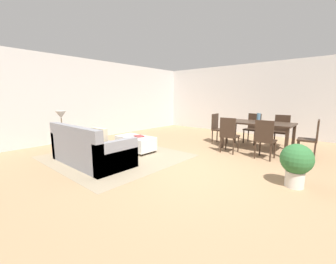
# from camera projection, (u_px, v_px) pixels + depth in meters

# --- Properties ---
(ground_plane) EXTENTS (10.80, 10.80, 0.00)m
(ground_plane) POSITION_uv_depth(u_px,v_px,m) (188.00, 168.00, 4.24)
(ground_plane) COLOR #9E7A56
(wall_back) EXTENTS (9.00, 0.12, 2.70)m
(wall_back) POSITION_uv_depth(u_px,v_px,m) (267.00, 99.00, 7.75)
(wall_back) COLOR beige
(wall_back) RESTS_ON ground_plane
(wall_left) EXTENTS (0.12, 11.00, 2.70)m
(wall_left) POSITION_uv_depth(u_px,v_px,m) (92.00, 99.00, 7.29)
(wall_left) COLOR beige
(wall_left) RESTS_ON ground_plane
(area_rug) EXTENTS (3.00, 2.80, 0.01)m
(area_rug) POSITION_uv_depth(u_px,v_px,m) (116.00, 156.00, 5.10)
(area_rug) COLOR gray
(area_rug) RESTS_ON ground_plane
(couch) EXTENTS (1.96, 0.94, 0.86)m
(couch) POSITION_uv_depth(u_px,v_px,m) (90.00, 150.00, 4.53)
(couch) COLOR gray
(couch) RESTS_ON ground_plane
(ottoman_table) EXTENTS (1.07, 0.56, 0.40)m
(ottoman_table) POSITION_uv_depth(u_px,v_px,m) (135.00, 143.00, 5.53)
(ottoman_table) COLOR silver
(ottoman_table) RESTS_ON ground_plane
(side_table) EXTENTS (0.40, 0.40, 0.56)m
(side_table) POSITION_uv_depth(u_px,v_px,m) (63.00, 136.00, 5.31)
(side_table) COLOR olive
(side_table) RESTS_ON ground_plane
(table_lamp) EXTENTS (0.26, 0.26, 0.52)m
(table_lamp) POSITION_uv_depth(u_px,v_px,m) (61.00, 116.00, 5.22)
(table_lamp) COLOR brown
(table_lamp) RESTS_ON side_table
(dining_table) EXTENTS (1.74, 0.96, 0.76)m
(dining_table) POSITION_uv_depth(u_px,v_px,m) (258.00, 125.00, 5.66)
(dining_table) COLOR #332319
(dining_table) RESTS_ON ground_plane
(dining_chair_near_left) EXTENTS (0.41, 0.41, 0.92)m
(dining_chair_near_left) POSITION_uv_depth(u_px,v_px,m) (229.00, 133.00, 5.33)
(dining_chair_near_left) COLOR #332319
(dining_chair_near_left) RESTS_ON ground_plane
(dining_chair_near_right) EXTENTS (0.41, 0.41, 0.92)m
(dining_chair_near_right) POSITION_uv_depth(u_px,v_px,m) (265.00, 137.00, 4.77)
(dining_chair_near_right) COLOR #332319
(dining_chair_near_right) RESTS_ON ground_plane
(dining_chair_far_left) EXTENTS (0.43, 0.43, 0.92)m
(dining_chair_far_left) POSITION_uv_depth(u_px,v_px,m) (253.00, 126.00, 6.54)
(dining_chair_far_left) COLOR #332319
(dining_chair_far_left) RESTS_ON ground_plane
(dining_chair_far_right) EXTENTS (0.43, 0.43, 0.92)m
(dining_chair_far_right) POSITION_uv_depth(u_px,v_px,m) (281.00, 129.00, 6.02)
(dining_chair_far_right) COLOR #332319
(dining_chair_far_right) RESTS_ON ground_plane
(dining_chair_head_east) EXTENTS (0.43, 0.43, 0.92)m
(dining_chair_head_east) POSITION_uv_depth(u_px,v_px,m) (312.00, 137.00, 4.86)
(dining_chair_head_east) COLOR #332319
(dining_chair_head_east) RESTS_ON ground_plane
(dining_chair_head_west) EXTENTS (0.42, 0.42, 0.92)m
(dining_chair_head_west) POSITION_uv_depth(u_px,v_px,m) (218.00, 127.00, 6.48)
(dining_chair_head_west) COLOR #332319
(dining_chair_head_west) RESTS_ON ground_plane
(vase_centerpiece) EXTENTS (0.10, 0.10, 0.24)m
(vase_centerpiece) POSITION_uv_depth(u_px,v_px,m) (259.00, 118.00, 5.66)
(vase_centerpiece) COLOR slate
(vase_centerpiece) RESTS_ON dining_table
(book_on_ottoman) EXTENTS (0.31, 0.27, 0.03)m
(book_on_ottoman) POSITION_uv_depth(u_px,v_px,m) (139.00, 136.00, 5.45)
(book_on_ottoman) COLOR maroon
(book_on_ottoman) RESTS_ON ottoman_table
(potted_plant) EXTENTS (0.48, 0.48, 0.71)m
(potted_plant) POSITION_uv_depth(u_px,v_px,m) (296.00, 162.00, 3.30)
(potted_plant) COLOR beige
(potted_plant) RESTS_ON ground_plane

